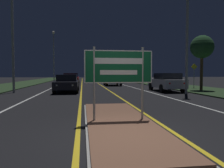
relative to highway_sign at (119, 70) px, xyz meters
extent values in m
plane|color=black|center=(0.00, -1.59, -1.61)|extent=(160.00, 160.00, 0.00)
cube|color=#999993|center=(0.00, 0.00, -1.58)|extent=(2.02, 7.02, 0.05)
cube|color=brown|center=(0.00, 0.00, -1.56)|extent=(1.90, 6.90, 0.10)
cube|color=#23381E|center=(-9.50, 18.41, -1.57)|extent=(5.00, 100.00, 0.08)
cube|color=#23381E|center=(9.50, 18.41, -1.57)|extent=(5.00, 100.00, 0.08)
cube|color=gold|center=(-1.20, 23.41, -1.61)|extent=(0.12, 70.00, 0.01)
cube|color=gold|center=(1.20, 23.41, -1.61)|extent=(0.12, 70.00, 0.01)
cube|color=silver|center=(-4.20, 23.41, -1.61)|extent=(0.12, 70.00, 0.01)
cube|color=silver|center=(4.20, 23.41, -1.61)|extent=(0.12, 70.00, 0.01)
cube|color=silver|center=(-7.20, 23.41, -1.61)|extent=(0.10, 70.00, 0.01)
cube|color=silver|center=(7.20, 23.41, -1.61)|extent=(0.10, 70.00, 0.01)
cylinder|color=#9E9E99|center=(-0.74, 0.00, -0.42)|extent=(0.07, 0.07, 2.18)
cylinder|color=#9E9E99|center=(0.74, 0.00, -0.42)|extent=(0.07, 0.07, 2.18)
cube|color=#0F512D|center=(0.00, 0.00, 0.08)|extent=(2.05, 0.04, 0.97)
cube|color=white|center=(0.00, -0.02, 0.08)|extent=(2.05, 0.00, 0.97)
cube|color=#0F512D|center=(0.00, -0.02, 0.08)|extent=(1.99, 0.01, 0.92)
cube|color=white|center=(0.00, -0.02, 0.25)|extent=(1.43, 0.01, 0.18)
cube|color=white|center=(0.00, -0.02, -0.09)|extent=(1.13, 0.01, 0.14)
cylinder|color=#9E9E99|center=(-6.31, 11.04, 2.47)|extent=(0.18, 0.18, 8.15)
cylinder|color=#9E9E99|center=(-6.27, 34.39, 2.75)|extent=(0.18, 0.18, 8.73)
sphere|color=#F9EAC6|center=(-6.27, 34.39, 7.27)|extent=(0.49, 0.49, 0.49)
cylinder|color=#9E9E99|center=(6.35, 8.43, 3.69)|extent=(0.18, 0.18, 10.60)
cube|color=#B7B7BC|center=(5.79, 10.88, -0.93)|extent=(1.80, 4.32, 0.69)
cube|color=black|center=(5.79, 10.62, -0.34)|extent=(1.58, 2.25, 0.50)
sphere|color=red|center=(5.23, 8.74, -0.85)|extent=(0.14, 0.14, 0.14)
sphere|color=red|center=(6.35, 8.74, -0.85)|extent=(0.14, 0.14, 0.14)
cylinder|color=black|center=(4.93, 12.22, -1.28)|extent=(0.22, 0.66, 0.66)
cylinder|color=black|center=(6.65, 12.22, -1.28)|extent=(0.22, 0.66, 0.66)
cylinder|color=black|center=(4.93, 9.54, -1.28)|extent=(0.22, 0.66, 0.66)
cylinder|color=black|center=(6.65, 9.54, -1.28)|extent=(0.22, 0.66, 0.66)
cube|color=#B7B7BC|center=(2.54, 20.21, -1.00)|extent=(1.74, 4.31, 0.56)
cube|color=black|center=(2.54, 19.95, -0.51)|extent=(1.53, 2.24, 0.42)
sphere|color=red|center=(2.00, 18.08, -0.93)|extent=(0.14, 0.14, 0.14)
sphere|color=red|center=(3.09, 18.08, -0.93)|extent=(0.14, 0.14, 0.14)
cylinder|color=black|center=(1.71, 21.55, -1.28)|extent=(0.22, 0.67, 0.67)
cylinder|color=black|center=(3.38, 21.55, -1.28)|extent=(0.22, 0.67, 0.67)
cylinder|color=black|center=(1.71, 18.88, -1.28)|extent=(0.22, 0.67, 0.67)
cylinder|color=black|center=(3.38, 18.88, -1.28)|extent=(0.22, 0.67, 0.67)
cube|color=black|center=(-2.32, 11.31, -1.01)|extent=(1.74, 4.77, 0.57)
cube|color=black|center=(-2.32, 11.60, -0.47)|extent=(1.53, 2.48, 0.52)
sphere|color=white|center=(-2.86, 8.94, -0.94)|extent=(0.14, 0.14, 0.14)
sphere|color=white|center=(-1.78, 8.94, -0.94)|extent=(0.14, 0.14, 0.14)
cylinder|color=black|center=(-3.15, 9.83, -1.30)|extent=(0.22, 0.63, 0.63)
cylinder|color=black|center=(-1.49, 9.83, -1.30)|extent=(0.22, 0.63, 0.63)
cylinder|color=black|center=(-3.15, 12.79, -1.30)|extent=(0.22, 0.63, 0.63)
cylinder|color=black|center=(-1.49, 12.79, -1.30)|extent=(0.22, 0.63, 0.63)
cube|color=maroon|center=(-2.47, 20.01, -0.91)|extent=(1.83, 4.09, 0.70)
cube|color=black|center=(-2.47, 20.25, -0.33)|extent=(1.61, 2.13, 0.46)
sphere|color=white|center=(-3.03, 17.98, -0.82)|extent=(0.14, 0.14, 0.14)
sphere|color=white|center=(-1.90, 17.98, -0.82)|extent=(0.14, 0.14, 0.14)
cylinder|color=black|center=(-3.34, 18.74, -1.26)|extent=(0.22, 0.70, 0.70)
cylinder|color=black|center=(-1.59, 18.74, -1.26)|extent=(0.22, 0.70, 0.70)
cylinder|color=black|center=(-3.34, 21.27, -1.26)|extent=(0.22, 0.70, 0.70)
cylinder|color=black|center=(-1.59, 21.27, -1.26)|extent=(0.22, 0.70, 0.70)
cylinder|color=#9E9E99|center=(9.57, 13.31, -0.47)|extent=(0.06, 0.06, 2.12)
cube|color=yellow|center=(9.57, 13.31, 0.53)|extent=(0.60, 0.02, 0.60)
cylinder|color=#4C3823|center=(8.82, 10.70, 0.07)|extent=(0.24, 0.24, 3.19)
sphere|color=#1E4223|center=(8.82, 10.70, 2.09)|extent=(1.92, 1.92, 1.92)
camera|label=1|loc=(-1.07, -6.46, -0.11)|focal=35.00mm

